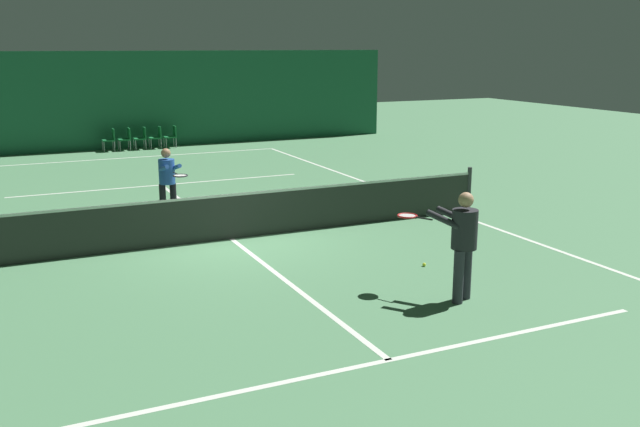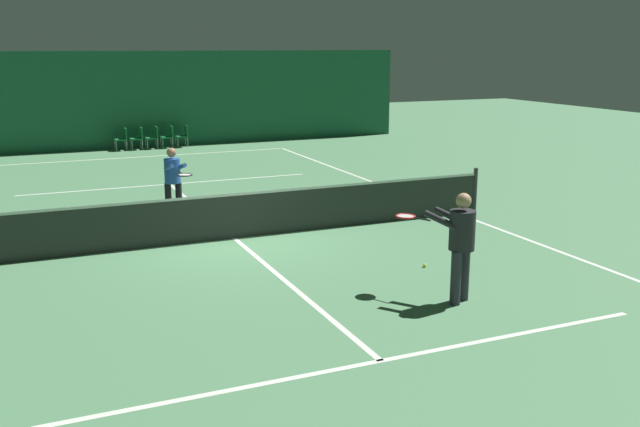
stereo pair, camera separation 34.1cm
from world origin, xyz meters
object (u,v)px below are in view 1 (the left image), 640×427
at_px(courtside_chair_1, 126,138).
at_px(courtside_chair_2, 141,137).
at_px(tennis_net, 231,215).
at_px(player_far, 168,178).
at_px(tennis_ball, 424,265).
at_px(player_near, 462,238).
at_px(courtside_chair_3, 157,136).
at_px(courtside_chair_0, 110,138).
at_px(courtside_chair_4, 172,135).

xyz_separation_m(courtside_chair_1, courtside_chair_2, (0.58, 0.00, 0.00)).
relative_size(tennis_net, player_far, 7.47).
bearing_deg(tennis_ball, player_far, 120.09).
relative_size(player_near, courtside_chair_2, 2.06).
bearing_deg(courtside_chair_1, courtside_chair_3, 90.00).
relative_size(courtside_chair_3, tennis_ball, 12.73).
relative_size(player_near, courtside_chair_3, 2.06).
bearing_deg(courtside_chair_1, player_far, -5.39).
height_order(tennis_net, courtside_chair_0, tennis_net).
height_order(courtside_chair_1, courtside_chair_3, same).
relative_size(player_near, courtside_chair_0, 2.06).
xyz_separation_m(tennis_net, tennis_ball, (2.58, -3.26, -0.48)).
bearing_deg(tennis_ball, courtside_chair_1, 97.38).
relative_size(tennis_net, tennis_ball, 181.82).
bearing_deg(courtside_chair_4, player_far, -13.89).
height_order(courtside_chair_2, tennis_ball, courtside_chair_2).
height_order(courtside_chair_0, courtside_chair_1, same).
distance_m(tennis_net, courtside_chair_0, 13.81).
xyz_separation_m(courtside_chair_0, courtside_chair_2, (1.16, 0.00, 0.00)).
xyz_separation_m(player_near, courtside_chair_0, (-2.32, 18.77, -0.52)).
height_order(courtside_chair_3, tennis_ball, courtside_chair_3).
bearing_deg(player_far, courtside_chair_4, 161.79).
xyz_separation_m(courtside_chair_1, tennis_ball, (2.21, -17.07, -0.45)).
xyz_separation_m(player_near, courtside_chair_2, (-1.16, 18.77, -0.52)).
bearing_deg(tennis_net, courtside_chair_4, 81.32).
distance_m(player_far, courtside_chair_2, 11.53).
bearing_deg(courtside_chair_3, tennis_net, -6.31).
distance_m(player_near, tennis_ball, 2.02).
xyz_separation_m(player_far, courtside_chair_3, (2.24, 11.40, -0.45)).
height_order(courtside_chair_0, courtside_chair_3, same).
distance_m(player_near, courtside_chair_0, 18.92).
bearing_deg(player_near, courtside_chair_0, -20.57).
height_order(courtside_chair_2, courtside_chair_3, same).
bearing_deg(player_far, courtside_chair_0, 173.20).
bearing_deg(courtside_chair_0, tennis_net, 0.90).
bearing_deg(tennis_net, courtside_chair_0, 90.90).
distance_m(tennis_net, courtside_chair_4, 13.97).
distance_m(player_far, courtside_chair_1, 11.46).
relative_size(tennis_net, player_near, 6.93).
relative_size(courtside_chair_3, courtside_chair_4, 1.00).
bearing_deg(courtside_chair_1, tennis_net, -1.51).
relative_size(courtside_chair_0, tennis_ball, 12.73).
xyz_separation_m(tennis_net, courtside_chair_4, (2.11, 13.81, -0.03)).
bearing_deg(courtside_chair_3, courtside_chair_2, -90.00).
height_order(courtside_chair_0, courtside_chair_2, same).
height_order(player_near, courtside_chair_3, player_near).
height_order(player_near, player_far, player_near).
bearing_deg(courtside_chair_2, courtside_chair_1, -90.00).
bearing_deg(player_near, courtside_chair_4, -27.63).
bearing_deg(courtside_chair_2, courtside_chair_4, 90.00).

